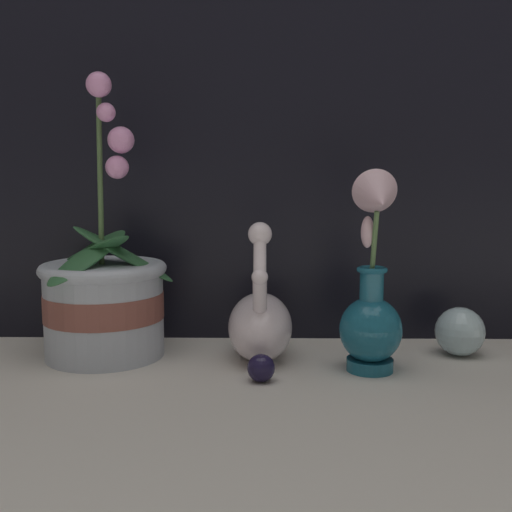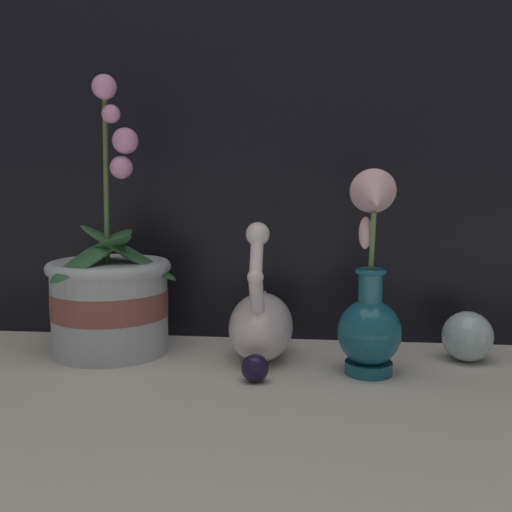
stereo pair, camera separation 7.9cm
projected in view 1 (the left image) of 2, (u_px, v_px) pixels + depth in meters
ground_plane at (275, 393)px, 0.76m from camera, size 2.80×2.80×0.00m
orchid_potted_plant at (104, 298)px, 0.92m from camera, size 0.22×0.23×0.43m
swan_figurine at (260, 322)px, 0.90m from camera, size 0.10×0.18×0.21m
blue_vase at (372, 301)px, 0.83m from camera, size 0.09×0.12×0.29m
glass_sphere at (460, 332)px, 0.92m from camera, size 0.08×0.08×0.08m
glass_bauble at (261, 368)px, 0.81m from camera, size 0.04×0.04×0.04m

